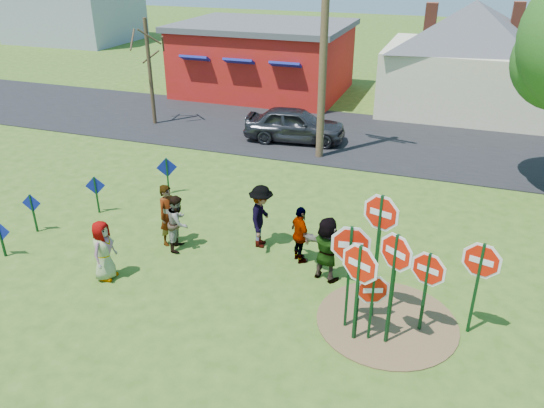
% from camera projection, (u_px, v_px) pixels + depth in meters
% --- Properties ---
extents(ground, '(120.00, 120.00, 0.00)m').
position_uv_depth(ground, '(225.00, 264.00, 14.30)').
color(ground, '#325217').
rests_on(ground, ground).
extents(road, '(120.00, 7.50, 0.04)m').
position_uv_depth(road, '(328.00, 135.00, 24.03)').
color(road, black).
rests_on(road, ground).
extents(dirt_patch, '(3.20, 3.20, 0.03)m').
position_uv_depth(dirt_patch, '(387.00, 321.00, 12.10)').
color(dirt_patch, brown).
rests_on(dirt_patch, ground).
extents(red_building, '(9.40, 7.69, 3.90)m').
position_uv_depth(red_building, '(264.00, 58.00, 30.33)').
color(red_building, '#A71C10').
rests_on(red_building, ground).
extents(cream_house, '(9.40, 9.40, 6.50)m').
position_uv_depth(cream_house, '(469.00, 52.00, 26.62)').
color(cream_house, beige).
rests_on(cream_house, ground).
extents(stop_sign_a, '(1.10, 0.52, 2.52)m').
position_uv_depth(stop_sign_a, '(359.00, 272.00, 10.84)').
color(stop_sign_a, '#0F3919').
rests_on(stop_sign_a, ground).
extents(stop_sign_b, '(1.06, 0.36, 3.25)m').
position_uv_depth(stop_sign_b, '(380.00, 226.00, 11.25)').
color(stop_sign_b, '#0F3919').
rests_on(stop_sign_b, ground).
extents(stop_sign_c, '(0.93, 0.61, 2.82)m').
position_uv_depth(stop_sign_c, '(395.00, 265.00, 10.62)').
color(stop_sign_c, '#0F3919').
rests_on(stop_sign_c, ground).
extents(stop_sign_d, '(1.07, 0.30, 2.39)m').
position_uv_depth(stop_sign_d, '(480.00, 267.00, 11.08)').
color(stop_sign_d, '#0F3919').
rests_on(stop_sign_d, ground).
extents(stop_sign_e, '(0.88, 0.35, 1.76)m').
position_uv_depth(stop_sign_e, '(372.00, 295.00, 11.07)').
color(stop_sign_e, '#0F3919').
rests_on(stop_sign_e, ground).
extents(stop_sign_f, '(1.00, 0.38, 2.13)m').
position_uv_depth(stop_sign_f, '(428.00, 274.00, 11.21)').
color(stop_sign_f, '#0F3919').
rests_on(stop_sign_f, ground).
extents(stop_sign_g, '(1.14, 0.21, 2.70)m').
position_uv_depth(stop_sign_g, '(350.00, 255.00, 11.16)').
color(stop_sign_g, '#0F3919').
rests_on(stop_sign_g, ground).
extents(blue_diamond_a, '(0.61, 0.13, 1.09)m').
position_uv_depth(blue_diamond_a, '(0.00, 235.00, 14.38)').
color(blue_diamond_a, '#0F3919').
rests_on(blue_diamond_a, ground).
extents(blue_diamond_b, '(0.56, 0.15, 1.23)m').
position_uv_depth(blue_diamond_b, '(33.00, 209.00, 15.60)').
color(blue_diamond_b, '#0F3919').
rests_on(blue_diamond_b, ground).
extents(blue_diamond_c, '(0.57, 0.27, 1.26)m').
position_uv_depth(blue_diamond_c, '(96.00, 190.00, 16.73)').
color(blue_diamond_c, '#0F3919').
rests_on(blue_diamond_c, ground).
extents(blue_diamond_d, '(0.62, 0.35, 1.32)m').
position_uv_depth(blue_diamond_d, '(167.00, 172.00, 18.03)').
color(blue_diamond_d, '#0F3919').
rests_on(blue_diamond_d, ground).
extents(person_a, '(0.56, 0.82, 1.62)m').
position_uv_depth(person_a, '(103.00, 250.00, 13.37)').
color(person_a, '#415684').
rests_on(person_a, ground).
extents(person_b, '(0.62, 0.76, 1.81)m').
position_uv_depth(person_b, '(169.00, 215.00, 14.94)').
color(person_b, '#226E5E').
rests_on(person_b, ground).
extents(person_c, '(0.75, 0.89, 1.62)m').
position_uv_depth(person_c, '(178.00, 222.00, 14.73)').
color(person_c, '#9C4F38').
rests_on(person_c, ground).
extents(person_d, '(0.85, 1.28, 1.85)m').
position_uv_depth(person_d, '(261.00, 216.00, 14.81)').
color(person_d, '#343339').
rests_on(person_d, ground).
extents(person_e, '(0.93, 0.98, 1.63)m').
position_uv_depth(person_e, '(300.00, 235.00, 14.09)').
color(person_e, '#51305F').
rests_on(person_e, ground).
extents(person_f, '(1.70, 0.99, 1.75)m').
position_uv_depth(person_f, '(327.00, 249.00, 13.32)').
color(person_f, '#1B4E29').
rests_on(person_f, ground).
extents(suv, '(4.52, 2.26, 1.48)m').
position_uv_depth(suv, '(295.00, 124.00, 22.93)').
color(suv, '#2D2E33').
rests_on(suv, road).
extents(utility_pole, '(2.32, 0.61, 9.60)m').
position_uv_depth(utility_pole, '(324.00, 27.00, 19.35)').
color(utility_pole, '#4C3823').
rests_on(utility_pole, ground).
extents(bare_tree_west, '(1.80, 1.80, 4.89)m').
position_uv_depth(bare_tree_west, '(149.00, 57.00, 24.18)').
color(bare_tree_west, '#382819').
rests_on(bare_tree_west, ground).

